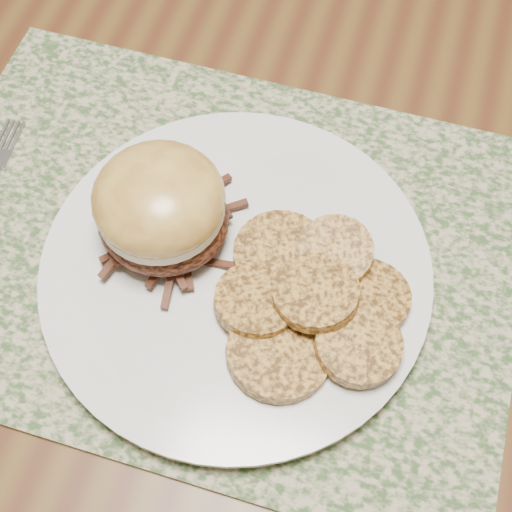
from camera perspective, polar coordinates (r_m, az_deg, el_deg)
The scene contains 6 objects.
ground at distance 1.32m, azimuth -5.31°, elevation -5.23°, with size 3.50×3.50×0.00m, color #51301B.
dining_table at distance 0.76m, azimuth -9.57°, elevation 15.10°, with size 1.50×0.90×0.75m.
placemat at distance 0.53m, azimuth -3.48°, elevation 0.66°, with size 0.45×0.33×0.00m, color #355029.
dinner_plate at distance 0.51m, azimuth -1.61°, elevation -1.23°, with size 0.26×0.26×0.02m, color silver.
pork_sandwich at distance 0.49m, azimuth -7.65°, elevation 3.89°, with size 0.11×0.10×0.07m.
roasted_potatoes at distance 0.48m, azimuth 4.33°, elevation -3.51°, with size 0.14×0.16×0.03m.
Camera 1 is at (0.27, -0.46, 1.21)m, focal length 50.00 mm.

